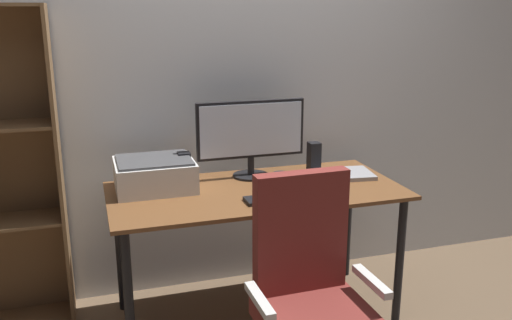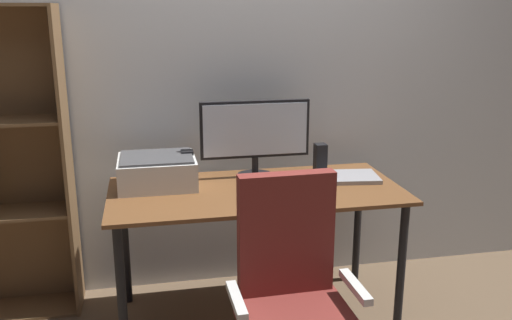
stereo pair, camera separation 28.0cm
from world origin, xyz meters
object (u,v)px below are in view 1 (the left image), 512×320
speaker_right (314,157)px  printer (155,174)px  mouse (317,193)px  speaker_left (184,168)px  desk (256,204)px  coffee_mug (281,180)px  keyboard (274,198)px  monitor (251,133)px  office_chair (311,311)px  laptop (343,174)px

speaker_right → printer: (-0.91, -0.05, -0.00)m
mouse → speaker_left: (-0.60, 0.40, 0.07)m
desk → coffee_mug: coffee_mug is taller
desk → keyboard: keyboard is taller
desk → printer: 0.55m
printer → mouse: bearing=-24.7°
keyboard → mouse: bearing=-1.5°
desk → mouse: size_ratio=15.74×
mouse → printer: printer is taller
monitor → printer: 0.57m
speaker_right → office_chair: size_ratio=0.17×
monitor → mouse: size_ratio=6.28×
desk → laptop: laptop is taller
mouse → speaker_right: (0.15, 0.40, 0.07)m
mouse → speaker_right: bearing=52.5°
coffee_mug → mouse: bearing=-49.9°
coffee_mug → speaker_left: speaker_left is taller
laptop → speaker_left: speaker_left is taller
desk → coffee_mug: bearing=-13.0°
monitor → coffee_mug: 0.33m
coffee_mug → office_chair: size_ratio=0.09×
keyboard → laptop: 0.56m
keyboard → printer: bearing=145.0°
keyboard → monitor: bearing=87.7°
desk → speaker_left: 0.43m
desk → office_chair: size_ratio=1.50×
desk → coffee_mug: size_ratio=16.11×
desk → office_chair: office_chair is taller
monitor → keyboard: monitor is taller
coffee_mug → speaker_left: size_ratio=0.55×
printer → office_chair: office_chair is taller
keyboard → coffee_mug: (0.09, 0.16, 0.03)m
speaker_left → desk: bearing=-31.9°
speaker_right → office_chair: office_chair is taller
speaker_left → office_chair: office_chair is taller
mouse → office_chair: size_ratio=0.10×
keyboard → mouse: size_ratio=3.02×
laptop → speaker_right: bearing=138.0°
laptop → office_chair: office_chair is taller
speaker_left → printer: 0.17m
coffee_mug → speaker_right: size_ratio=0.55×
keyboard → office_chair: office_chair is taller
coffee_mug → printer: 0.65m
speaker_right → printer: speaker_right is taller
desk → coffee_mug: (0.13, -0.03, 0.13)m
keyboard → speaker_left: 0.55m
desk → monitor: 0.40m
desk → speaker_right: 0.49m
monitor → mouse: bearing=-61.3°
laptop → desk: bearing=-164.9°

